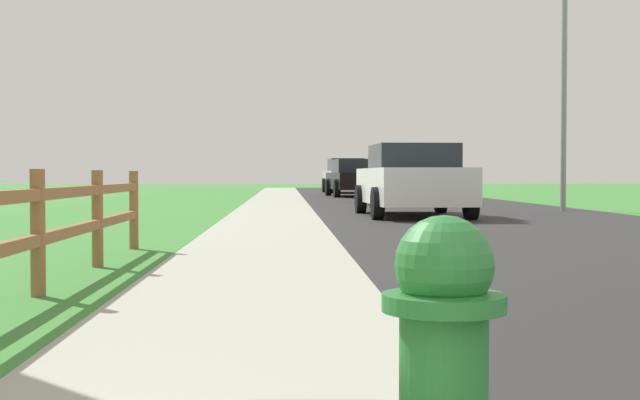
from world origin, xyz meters
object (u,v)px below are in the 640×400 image
street_lamp (568,56)px  parked_car_red (398,178)px  parked_suv_white (412,180)px  parked_car_silver (345,176)px  parked_car_black (354,177)px

street_lamp → parked_car_red: bearing=122.0°
parked_suv_white → parked_car_silver: parked_car_silver is taller
parked_car_red → street_lamp: street_lamp is taller
parked_car_red → parked_car_black: size_ratio=0.92×
parked_car_red → parked_car_black: 9.05m
parked_car_red → parked_car_silver: (-0.49, 16.37, 0.06)m
parked_car_red → street_lamp: (3.50, -5.59, 3.05)m
parked_suv_white → parked_car_red: bearing=84.9°
parked_car_red → parked_suv_white: bearing=-95.1°
parked_car_black → street_lamp: street_lamp is taller
parked_car_red → parked_car_black: (-0.62, 9.02, -0.00)m
parked_car_red → parked_car_black: bearing=94.0°
parked_car_black → parked_car_silver: size_ratio=1.03×
parked_car_black → parked_car_silver: 7.35m
parked_suv_white → parked_car_black: size_ratio=0.99×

